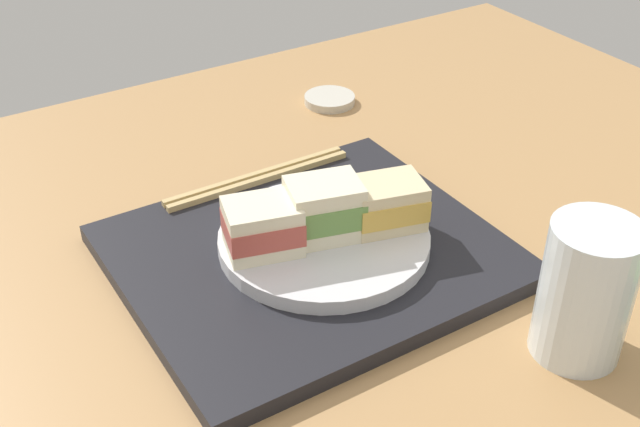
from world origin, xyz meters
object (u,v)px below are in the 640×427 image
(sandwich_middle, at_px, (326,211))
(chopsticks_pair, at_px, (258,178))
(sandwich_plate, at_px, (326,242))
(sandwich_far, at_px, (263,227))
(drinking_glass, at_px, (586,291))
(small_sauce_dish, at_px, (330,99))
(sandwich_near, at_px, (387,203))

(sandwich_middle, height_order, chopsticks_pair, sandwich_middle)
(chopsticks_pair, bearing_deg, sandwich_plate, 88.51)
(sandwich_far, distance_m, drinking_glass, 0.30)
(sandwich_far, xyz_separation_m, chopsticks_pair, (-0.07, -0.14, -0.04))
(small_sauce_dish, bearing_deg, sandwich_far, 48.14)
(sandwich_near, height_order, drinking_glass, drinking_glass)
(sandwich_middle, bearing_deg, sandwich_near, 167.63)
(sandwich_middle, xyz_separation_m, sandwich_far, (0.06, -0.01, -0.00))
(sandwich_plate, xyz_separation_m, sandwich_far, (0.06, -0.01, 0.03))
(sandwich_plate, xyz_separation_m, small_sauce_dish, (-0.20, -0.31, -0.02))
(sandwich_near, bearing_deg, small_sauce_dish, -113.09)
(sandwich_plate, distance_m, sandwich_far, 0.07)
(drinking_glass, distance_m, small_sauce_dish, 0.54)
(sandwich_far, height_order, chopsticks_pair, sandwich_far)
(sandwich_near, relative_size, sandwich_middle, 1.01)
(sandwich_far, xyz_separation_m, small_sauce_dish, (-0.26, -0.29, -0.05))
(sandwich_middle, height_order, small_sauce_dish, sandwich_middle)
(sandwich_far, height_order, drinking_glass, drinking_glass)
(sandwich_near, distance_m, sandwich_middle, 0.06)
(sandwich_far, bearing_deg, sandwich_near, 167.63)
(sandwich_near, relative_size, drinking_glass, 0.65)
(sandwich_plate, xyz_separation_m, drinking_glass, (-0.12, 0.22, 0.04))
(chopsticks_pair, distance_m, drinking_glass, 0.39)
(sandwich_plate, distance_m, sandwich_middle, 0.04)
(sandwich_plate, bearing_deg, sandwich_middle, -90.00)
(sandwich_plate, bearing_deg, sandwich_far, -12.37)
(sandwich_middle, relative_size, sandwich_far, 1.00)
(chopsticks_pair, bearing_deg, drinking_glass, 107.07)
(sandwich_plate, distance_m, drinking_glass, 0.25)
(chopsticks_pair, relative_size, drinking_glass, 1.76)
(chopsticks_pair, bearing_deg, sandwich_far, 64.01)
(small_sauce_dish, bearing_deg, drinking_glass, 81.25)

